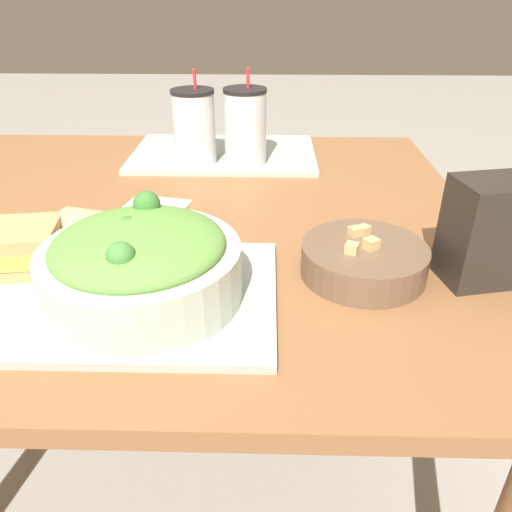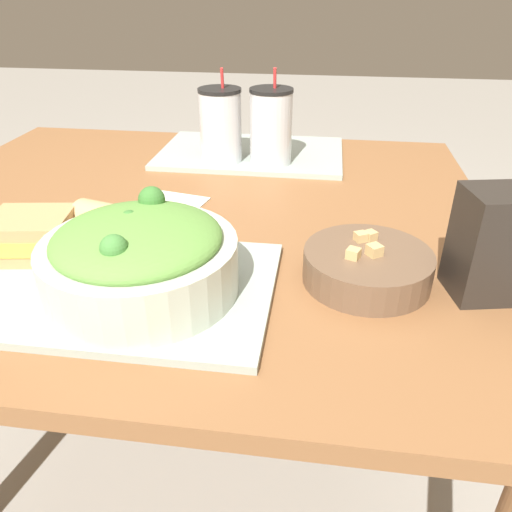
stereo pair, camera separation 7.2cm
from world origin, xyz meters
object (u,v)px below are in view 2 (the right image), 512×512
drink_cup_red (271,129)px  napkin_folded (174,202)px  salad_bowl (140,256)px  drink_cup_dark (221,128)px  soup_bowl (367,265)px  baguette_near (123,227)px  sandwich_near (32,235)px  chip_bag (500,244)px

drink_cup_red → napkin_folded: 0.30m
salad_bowl → drink_cup_dark: bearing=90.3°
soup_bowl → baguette_near: baguette_near is taller
salad_bowl → sandwich_near: salad_bowl is taller
chip_bag → drink_cup_dark: bearing=123.5°
salad_bowl → soup_bowl: 0.33m
drink_cup_red → chip_bag: 0.61m
salad_bowl → drink_cup_red: drink_cup_red is taller
drink_cup_red → napkin_folded: size_ratio=1.56×
napkin_folded → salad_bowl: bearing=-81.0°
chip_bag → soup_bowl: bearing=166.2°
drink_cup_dark → chip_bag: size_ratio=1.35×
salad_bowl → baguette_near: bearing=121.5°
baguette_near → chip_bag: (0.56, -0.04, 0.03)m
baguette_near → chip_bag: chip_bag is taller
sandwich_near → drink_cup_red: drink_cup_red is taller
drink_cup_dark → chip_bag: bearing=-44.9°
sandwich_near → baguette_near: size_ratio=0.81×
salad_bowl → sandwich_near: bearing=159.2°
sandwich_near → chip_bag: 0.69m
sandwich_near → chip_bag: size_ratio=0.89×
salad_bowl → napkin_folded: (-0.05, 0.33, -0.06)m
drink_cup_red → chip_bag: (0.37, -0.49, -0.01)m
drink_cup_red → napkin_folded: (-0.17, -0.24, -0.09)m
drink_cup_dark → sandwich_near: bearing=-112.5°
chip_bag → napkin_folded: (-0.54, 0.25, -0.08)m
baguette_near → chip_bag: bearing=-79.2°
chip_bag → sandwich_near: bearing=168.5°
baguette_near → drink_cup_red: 0.49m
soup_bowl → chip_bag: (0.17, -0.01, 0.05)m
soup_bowl → baguette_near: 0.39m
drink_cup_dark → drink_cup_red: (0.12, 0.00, 0.00)m
salad_bowl → sandwich_near: (-0.21, 0.08, -0.02)m
napkin_folded → soup_bowl: bearing=-33.7°
drink_cup_dark → drink_cup_red: size_ratio=0.99×
baguette_near → soup_bowl: bearing=-80.1°
chip_bag → napkin_folded: size_ratio=1.14×
sandwich_near → chip_bag: bearing=-8.6°
soup_bowl → drink_cup_dark: bearing=123.3°
baguette_near → napkin_folded: 0.22m
soup_bowl → drink_cup_dark: 0.58m
drink_cup_dark → chip_bag: (0.49, -0.49, -0.01)m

